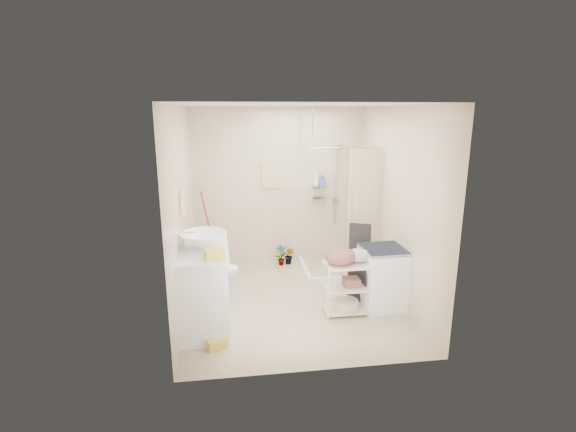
% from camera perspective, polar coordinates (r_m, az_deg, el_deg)
% --- Properties ---
extents(floor, '(3.20, 3.20, 0.00)m').
position_cam_1_polar(floor, '(5.83, 0.69, -11.49)').
color(floor, '#C2B191').
rests_on(floor, ground).
extents(ceiling, '(2.80, 3.20, 0.04)m').
position_cam_1_polar(ceiling, '(5.26, 0.78, 14.98)').
color(ceiling, silver).
rests_on(ceiling, ground).
extents(wall_back, '(2.80, 0.04, 2.60)m').
position_cam_1_polar(wall_back, '(6.95, -1.26, 4.01)').
color(wall_back, beige).
rests_on(wall_back, ground).
extents(wall_front, '(2.80, 0.04, 2.60)m').
position_cam_1_polar(wall_front, '(3.88, 4.30, -4.27)').
color(wall_front, beige).
rests_on(wall_front, ground).
extents(wall_left, '(0.04, 3.20, 2.60)m').
position_cam_1_polar(wall_left, '(5.37, -14.19, 0.54)').
color(wall_left, beige).
rests_on(wall_left, ground).
extents(wall_right, '(0.04, 3.20, 2.60)m').
position_cam_1_polar(wall_right, '(5.77, 14.61, 1.45)').
color(wall_right, beige).
rests_on(wall_right, ground).
extents(vanity, '(0.66, 1.13, 0.98)m').
position_cam_1_polar(vanity, '(5.12, -11.52, -9.57)').
color(vanity, silver).
rests_on(vanity, ground).
extents(sink, '(0.70, 0.70, 0.19)m').
position_cam_1_polar(sink, '(4.93, -11.46, -3.27)').
color(sink, white).
rests_on(sink, vanity).
extents(counter_basket, '(0.23, 0.21, 0.11)m').
position_cam_1_polar(counter_basket, '(4.58, -10.04, -5.09)').
color(counter_basket, gold).
rests_on(counter_basket, vanity).
extents(floor_basket, '(0.36, 0.32, 0.16)m').
position_cam_1_polar(floor_basket, '(4.83, -9.83, -16.52)').
color(floor_basket, gold).
rests_on(floor_basket, ground).
extents(toilet, '(0.67, 0.42, 0.65)m').
position_cam_1_polar(toilet, '(6.01, -9.81, -7.49)').
color(toilet, white).
rests_on(toilet, ground).
extents(mop, '(0.13, 0.13, 1.30)m').
position_cam_1_polar(mop, '(6.93, -11.04, -1.80)').
color(mop, red).
rests_on(mop, ground).
extents(potted_plant_a, '(0.22, 0.19, 0.36)m').
position_cam_1_polar(potted_plant_a, '(7.02, -0.98, -5.36)').
color(potted_plant_a, '#955931').
rests_on(potted_plant_a, ground).
extents(potted_plant_b, '(0.21, 0.20, 0.30)m').
position_cam_1_polar(potted_plant_b, '(7.08, 0.18, -5.46)').
color(potted_plant_b, brown).
rests_on(potted_plant_b, ground).
extents(hanging_towel, '(0.28, 0.03, 0.42)m').
position_cam_1_polar(hanging_towel, '(6.88, -2.49, 5.58)').
color(hanging_towel, beige).
rests_on(hanging_towel, wall_back).
extents(towel_ring, '(0.04, 0.22, 0.34)m').
position_cam_1_polar(towel_ring, '(5.14, -14.31, 1.87)').
color(towel_ring, '#E1D784').
rests_on(towel_ring, wall_left).
extents(tp_holder, '(0.08, 0.12, 0.14)m').
position_cam_1_polar(tp_holder, '(5.58, -13.37, -5.12)').
color(tp_holder, white).
rests_on(tp_holder, wall_left).
extents(shower, '(1.10, 1.10, 2.10)m').
position_cam_1_polar(shower, '(6.63, 6.64, 1.20)').
color(shower, white).
rests_on(shower, ground).
extents(shampoo_bottle_a, '(0.13, 0.13, 0.25)m').
position_cam_1_polar(shampoo_bottle_a, '(6.95, 3.90, 5.17)').
color(shampoo_bottle_a, white).
rests_on(shampoo_bottle_a, shower).
extents(shampoo_bottle_b, '(0.11, 0.11, 0.19)m').
position_cam_1_polar(shampoo_bottle_b, '(6.97, 4.72, 4.94)').
color(shampoo_bottle_b, '#3A4E9E').
rests_on(shampoo_bottle_b, shower).
extents(washing_machine, '(0.57, 0.59, 0.81)m').
position_cam_1_polar(washing_machine, '(5.67, 12.76, -8.16)').
color(washing_machine, white).
rests_on(washing_machine, ground).
extents(laundry_rack, '(0.58, 0.34, 0.80)m').
position_cam_1_polar(laundry_rack, '(5.41, 8.10, -9.12)').
color(laundry_rack, beige).
rests_on(laundry_rack, ground).
extents(ironing_board, '(0.32, 0.13, 1.10)m').
position_cam_1_polar(ironing_board, '(5.71, 9.68, -6.30)').
color(ironing_board, black).
rests_on(ironing_board, ground).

